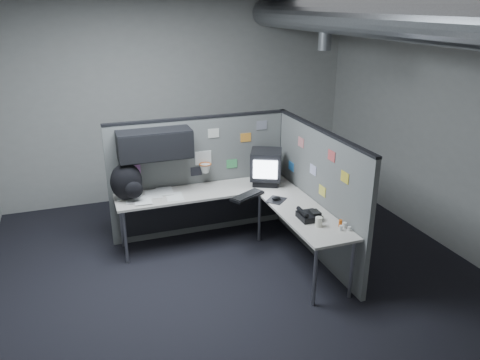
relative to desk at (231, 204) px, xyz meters
name	(u,v)px	position (x,y,z in m)	size (l,w,h in m)	color
room	(288,95)	(0.41, -0.70, 1.48)	(5.62, 5.62, 3.22)	black
partition_back	(189,166)	(-0.40, 0.53, 0.38)	(2.44, 0.42, 1.63)	slate
partition_right	(318,193)	(0.95, -0.49, 0.21)	(0.07, 2.23, 1.63)	slate
desk	(231,204)	(0.00, 0.00, 0.00)	(2.31, 2.11, 0.73)	beige
monitor	(266,167)	(0.58, 0.27, 0.35)	(0.53, 0.53, 0.45)	black
keyboard	(247,196)	(0.18, -0.11, 0.14)	(0.50, 0.38, 0.04)	black
mouse	(276,199)	(0.48, -0.32, 0.14)	(0.31, 0.31, 0.05)	black
phone	(309,215)	(0.60, -0.93, 0.16)	(0.23, 0.25, 0.12)	black
bottles	(343,226)	(0.84, -1.26, 0.15)	(0.12, 0.17, 0.08)	silver
cup	(319,222)	(0.62, -1.13, 0.17)	(0.08, 0.08, 0.11)	white
papers	(149,196)	(-0.97, 0.31, 0.13)	(0.80, 0.51, 0.02)	white
backpack	(127,182)	(-1.23, 0.30, 0.35)	(0.41, 0.37, 0.47)	black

